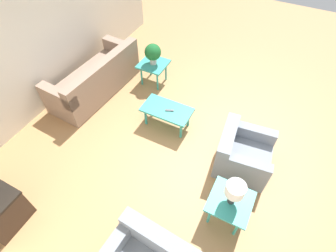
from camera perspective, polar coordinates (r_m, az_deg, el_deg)
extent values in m
plane|color=#A87A4C|center=(4.92, 3.44, -4.10)|extent=(14.00, 14.00, 0.00)
cube|color=silver|center=(5.60, -26.89, 16.44)|extent=(0.12, 7.20, 2.70)
cube|color=gray|center=(6.03, -15.52, 9.12)|extent=(0.99, 2.18, 0.45)
cube|color=gray|center=(5.57, -13.88, 11.53)|extent=(0.33, 2.14, 0.42)
cube|color=gray|center=(6.37, -10.39, 16.59)|extent=(0.87, 0.25, 0.27)
cube|color=gray|center=(5.37, -22.95, 6.03)|extent=(0.87, 0.25, 0.27)
cube|color=slate|center=(4.67, 15.95, -6.75)|extent=(0.93, 0.94, 0.40)
cube|color=slate|center=(4.37, 12.88, -2.80)|extent=(0.29, 0.87, 0.36)
cube|color=slate|center=(4.22, 16.00, -8.03)|extent=(0.86, 0.25, 0.23)
cube|color=slate|center=(4.66, 17.52, -1.19)|extent=(0.86, 0.25, 0.23)
cube|color=slate|center=(3.50, -0.89, -24.11)|extent=(1.21, 0.28, 0.36)
cube|color=slate|center=(3.62, -11.58, -24.12)|extent=(0.22, 0.86, 0.23)
cube|color=teal|center=(4.93, -0.25, 3.57)|extent=(0.94, 0.51, 0.04)
cylinder|color=teal|center=(5.08, 4.43, 1.63)|extent=(0.05, 0.05, 0.40)
cylinder|color=teal|center=(5.32, -3.08, 4.38)|extent=(0.05, 0.05, 0.40)
cylinder|color=teal|center=(4.88, 2.84, -0.92)|extent=(0.05, 0.05, 0.40)
cylinder|color=teal|center=(5.12, -4.88, 2.05)|extent=(0.05, 0.05, 0.40)
cube|color=teal|center=(5.89, -3.20, 13.32)|extent=(0.59, 0.59, 0.04)
cylinder|color=teal|center=(6.11, -0.46, 11.86)|extent=(0.04, 0.04, 0.48)
cylinder|color=teal|center=(6.27, -3.83, 12.85)|extent=(0.04, 0.04, 0.48)
cylinder|color=teal|center=(5.83, -2.31, 9.72)|extent=(0.04, 0.04, 0.48)
cylinder|color=teal|center=(6.00, -5.76, 10.79)|extent=(0.04, 0.04, 0.48)
cube|color=teal|center=(3.88, 13.46, -15.69)|extent=(0.59, 0.59, 0.04)
cylinder|color=teal|center=(4.21, 16.37, -15.87)|extent=(0.04, 0.04, 0.48)
cylinder|color=teal|center=(4.21, 11.04, -13.93)|extent=(0.04, 0.04, 0.48)
cylinder|color=teal|center=(4.03, 14.70, -20.66)|extent=(0.04, 0.04, 0.48)
cylinder|color=teal|center=(4.03, 9.01, -18.59)|extent=(0.04, 0.04, 0.48)
cylinder|color=#B2ADA3|center=(5.84, -3.23, 14.00)|extent=(0.14, 0.14, 0.13)
sphere|color=#195B28|center=(5.72, -3.33, 15.77)|extent=(0.35, 0.35, 0.35)
cylinder|color=#333333|center=(3.76, 13.84, -14.77)|extent=(0.11, 0.11, 0.24)
cylinder|color=white|center=(3.58, 14.47, -13.26)|extent=(0.26, 0.26, 0.18)
cube|color=#4C4C51|center=(4.87, 0.34, 3.42)|extent=(0.16, 0.10, 0.02)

